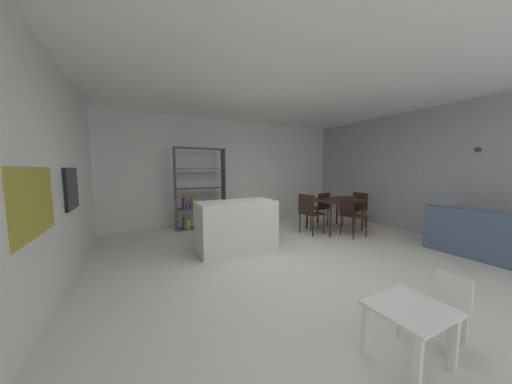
{
  "coord_description": "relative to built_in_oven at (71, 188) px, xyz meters",
  "views": [
    {
      "loc": [
        -2.13,
        -3.0,
        1.48
      ],
      "look_at": [
        -0.16,
        0.87,
        1.05
      ],
      "focal_mm": 16.56,
      "sensor_mm": 36.0,
      "label": 1
    }
  ],
  "objects": [
    {
      "name": "child_table",
      "position": [
        2.58,
        -3.05,
        -0.84
      ],
      "size": [
        0.54,
        0.47,
        0.45
      ],
      "color": "white",
      "rests_on": "ground_plane"
    },
    {
      "name": "kitchen_island",
      "position": [
        2.39,
        -0.11,
        -0.76
      ],
      "size": [
        1.39,
        0.67,
        0.9
      ],
      "primitive_type": "cube",
      "color": "silver",
      "rests_on": "ground_plane"
    },
    {
      "name": "dining_chair_far",
      "position": [
        5.02,
        0.59,
        -0.69
      ],
      "size": [
        0.45,
        0.46,
        0.86
      ],
      "rotation": [
        0.0,
        0.0,
        3.23
      ],
      "color": "black",
      "rests_on": "ground_plane"
    },
    {
      "name": "sofa",
      "position": [
        5.96,
        -2.49,
        -0.93
      ],
      "size": [
        0.85,
        1.84,
        0.81
      ],
      "rotation": [
        0.0,
        0.0,
        1.57
      ],
      "color": "#475B75",
      "rests_on": "ground_plane"
    },
    {
      "name": "built_in_oven",
      "position": [
        0.0,
        0.0,
        0.0
      ],
      "size": [
        0.06,
        0.62,
        0.56
      ],
      "color": "black",
      "rests_on": "ground_plane"
    },
    {
      "name": "dining_table",
      "position": [
        5.01,
        0.11,
        -0.54
      ],
      "size": [
        1.13,
        0.9,
        0.75
      ],
      "color": "black",
      "rests_on": "ground_plane"
    },
    {
      "name": "back_partition",
      "position": [
        2.93,
        2.21,
        0.19
      ],
      "size": [
        7.3,
        0.06,
        2.79
      ],
      "primitive_type": "cube",
      "color": "silver",
      "rests_on": "ground_plane"
    },
    {
      "name": "cabinet_niche_splashback",
      "position": [
        -0.02,
        -1.29,
        -0.03
      ],
      "size": [
        0.01,
        0.98,
        0.62
      ],
      "color": "#9E932D",
      "rests_on": "ground_plane"
    },
    {
      "name": "open_bookshelf",
      "position": [
        2.16,
        1.82,
        -0.32
      ],
      "size": [
        1.22,
        0.3,
        1.98
      ],
      "color": "#4C4C51",
      "rests_on": "ground_plane"
    },
    {
      "name": "child_chair_right",
      "position": [
        3.11,
        -3.05,
        -0.9
      ],
      "size": [
        0.29,
        0.29,
        0.57
      ],
      "rotation": [
        0.0,
        0.0,
        -1.61
      ],
      "color": "white",
      "rests_on": "ground_plane"
    },
    {
      "name": "right_partition_gray",
      "position": [
        6.55,
        -1.02,
        0.19
      ],
      "size": [
        0.06,
        6.51,
        2.79
      ],
      "primitive_type": "cube",
      "color": "#9E9EA3",
      "rests_on": "ground_plane"
    },
    {
      "name": "ground_plane",
      "position": [
        2.93,
        -1.02,
        -1.21
      ],
      "size": [
        10.05,
        10.05,
        0.0
      ],
      "primitive_type": "plane",
      "color": "beige"
    },
    {
      "name": "ceiling_slab",
      "position": [
        2.93,
        -1.02,
        1.61
      ],
      "size": [
        7.3,
        6.51,
        0.06
      ],
      "color": "white",
      "rests_on": "ground_plane"
    },
    {
      "name": "wall_sconce_back",
      "position": [
        6.47,
        -1.94,
        0.62
      ],
      "size": [
        0.07,
        0.07,
        0.07
      ],
      "color": "#333338",
      "rests_on": "ground_plane"
    },
    {
      "name": "dining_chair_island_side",
      "position": [
        4.23,
        0.1,
        -0.66
      ],
      "size": [
        0.49,
        0.5,
        0.91
      ],
      "rotation": [
        0.0,
        0.0,
        1.72
      ],
      "color": "black",
      "rests_on": "ground_plane"
    },
    {
      "name": "dining_chair_window_side",
      "position": [
        5.79,
        0.11,
        -0.68
      ],
      "size": [
        0.43,
        0.44,
        0.87
      ],
      "rotation": [
        0.0,
        0.0,
        -1.57
      ],
      "color": "black",
      "rests_on": "ground_plane"
    },
    {
      "name": "dining_chair_near",
      "position": [
        5.02,
        -0.37,
        -0.69
      ],
      "size": [
        0.45,
        0.46,
        0.86
      ],
      "rotation": [
        0.0,
        0.0,
        -0.07
      ],
      "color": "black",
      "rests_on": "ground_plane"
    }
  ]
}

